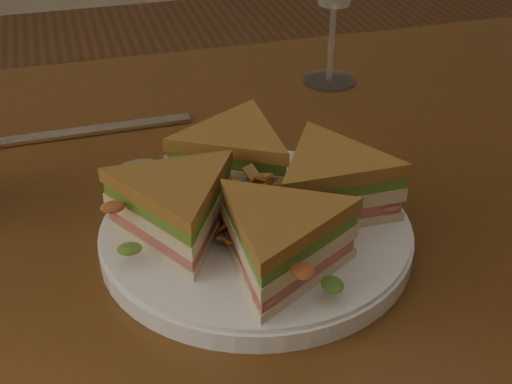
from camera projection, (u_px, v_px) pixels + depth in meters
table at (187, 309)px, 0.67m from camera, size 1.20×0.80×0.75m
plate at (256, 235)px, 0.59m from camera, size 0.26×0.26×0.02m
sandwich_wedges at (256, 197)px, 0.57m from camera, size 0.25×0.25×0.06m
crisps_mound at (256, 201)px, 0.57m from camera, size 0.09×0.09×0.05m
spoon at (159, 161)px, 0.70m from camera, size 0.17×0.10×0.01m
knife at (84, 132)px, 0.76m from camera, size 0.22×0.02×0.00m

